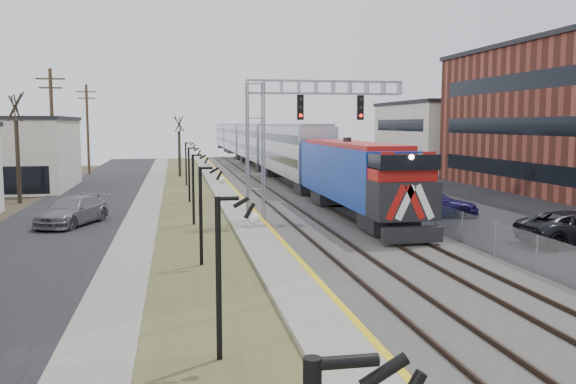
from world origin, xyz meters
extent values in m
cube|color=black|center=(-11.50, 35.00, 0.02)|extent=(7.00, 120.00, 0.04)
cube|color=gray|center=(-7.00, 35.00, 0.04)|extent=(2.00, 120.00, 0.08)
cube|color=#4B4F2A|center=(-4.00, 35.00, 0.03)|extent=(4.00, 120.00, 0.06)
cube|color=gray|center=(-1.00, 35.00, 0.12)|extent=(2.00, 120.00, 0.24)
cube|color=#595651|center=(4.00, 35.00, 0.10)|extent=(8.00, 120.00, 0.20)
cube|color=black|center=(16.00, 35.00, 0.02)|extent=(16.00, 120.00, 0.04)
cube|color=gold|center=(-0.12, 35.00, 0.24)|extent=(0.24, 120.00, 0.01)
cube|color=#2D2119|center=(1.25, 35.00, 0.28)|extent=(0.08, 120.00, 0.15)
cube|color=#2D2119|center=(2.75, 35.00, 0.28)|extent=(0.08, 120.00, 0.15)
cube|color=#2D2119|center=(4.75, 35.00, 0.28)|extent=(0.08, 120.00, 0.15)
cube|color=#2D2119|center=(6.25, 35.00, 0.28)|extent=(0.08, 120.00, 0.15)
cube|color=#13339D|center=(5.50, 28.17, 2.47)|extent=(3.00, 17.00, 4.25)
cube|color=black|center=(5.50, 19.47, 0.70)|extent=(2.80, 0.50, 0.70)
cube|color=#A8ACB3|center=(5.50, 48.47, 3.01)|extent=(3.00, 22.00, 5.33)
cube|color=#A8ACB3|center=(5.50, 71.27, 3.01)|extent=(3.00, 22.00, 5.33)
cube|color=#A8ACB3|center=(5.50, 94.07, 3.01)|extent=(3.00, 22.00, 5.33)
cube|color=#A8ACB3|center=(5.50, 116.87, 3.01)|extent=(3.00, 22.00, 5.33)
cube|color=gray|center=(-0.50, 28.00, 4.00)|extent=(1.00, 1.00, 8.00)
cube|color=gray|center=(3.50, 28.00, 7.75)|extent=(9.00, 0.80, 0.80)
cube|color=black|center=(2.00, 27.55, 6.60)|extent=(0.35, 0.25, 1.40)
cube|color=black|center=(5.50, 27.55, 6.60)|extent=(0.35, 0.25, 1.40)
cylinder|color=black|center=(-4.00, 8.00, 2.00)|extent=(0.14, 0.14, 4.00)
cylinder|color=black|center=(-4.00, 18.00, 2.00)|extent=(0.14, 0.14, 4.00)
cylinder|color=black|center=(-4.00, 28.00, 2.00)|extent=(0.14, 0.14, 4.00)
cylinder|color=black|center=(-4.00, 38.00, 2.00)|extent=(0.14, 0.14, 4.00)
cylinder|color=black|center=(-4.00, 50.00, 2.00)|extent=(0.14, 0.14, 4.00)
cylinder|color=#4C3823|center=(-14.50, 45.00, 5.00)|extent=(0.28, 0.28, 10.00)
cylinder|color=#4C3823|center=(-14.50, 65.00, 5.00)|extent=(0.28, 0.28, 10.00)
cube|color=gray|center=(8.20, 35.00, 0.80)|extent=(0.04, 120.00, 1.60)
cube|color=beige|center=(30.00, 65.00, 4.00)|extent=(16.00, 18.00, 8.00)
cylinder|color=#382D23|center=(-16.00, 40.00, 2.97)|extent=(0.30, 0.30, 5.95)
cylinder|color=#382D23|center=(-4.50, 60.00, 2.45)|extent=(0.30, 0.30, 4.90)
imported|color=#1F1855|center=(10.73, 28.72, 0.75)|extent=(5.60, 3.92, 1.50)
imported|color=slate|center=(11.47, 30.78, 0.69)|extent=(4.16, 1.91, 1.38)
imported|color=#0C3E24|center=(11.91, 37.34, 0.76)|extent=(4.71, 1.94, 1.52)
imported|color=slate|center=(-10.69, 29.28, 0.79)|extent=(4.08, 5.84, 1.57)
camera|label=1|loc=(-4.95, -6.16, 5.69)|focal=38.00mm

